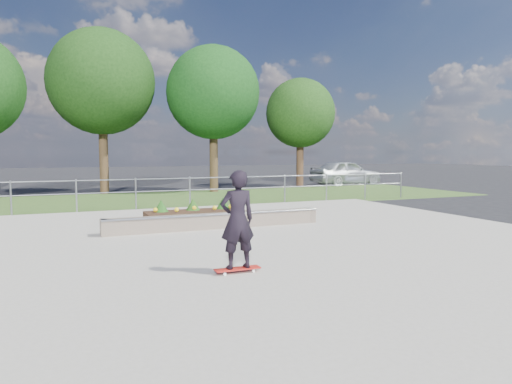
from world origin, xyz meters
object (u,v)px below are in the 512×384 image
grind_ledge (216,221)px  planter_bed (195,213)px  parked_car (346,172)px  skateboarder (237,220)px

grind_ledge → planter_bed: (-0.08, 1.95, -0.02)m
planter_bed → parked_car: 17.38m
planter_bed → skateboarder: skateboarder is taller
planter_bed → parked_car: size_ratio=0.63×
planter_bed → grind_ledge: bearing=-87.7°
grind_ledge → parked_car: (13.07, 13.30, 0.55)m
planter_bed → skateboarder: bearing=-98.8°
parked_car → skateboarder: bearing=137.2°
grind_ledge → planter_bed: bearing=92.3°
grind_ledge → skateboarder: size_ratio=3.40×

